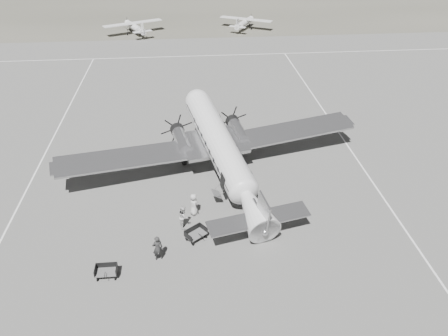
% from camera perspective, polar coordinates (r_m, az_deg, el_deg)
% --- Properties ---
extents(ground, '(260.00, 260.00, 0.00)m').
position_cam_1_polar(ground, '(35.14, 2.30, -5.52)').
color(ground, slate).
rests_on(ground, ground).
extents(taxi_line_right, '(0.15, 80.00, 0.01)m').
position_cam_1_polar(taxi_line_right, '(38.38, 20.42, -4.18)').
color(taxi_line_right, silver).
rests_on(taxi_line_right, ground).
extents(taxi_line_left, '(0.15, 60.00, 0.01)m').
position_cam_1_polar(taxi_line_left, '(45.49, -22.54, 1.30)').
color(taxi_line_left, silver).
rests_on(taxi_line_left, ground).
extents(taxi_line_horizon, '(90.00, 0.15, 0.01)m').
position_cam_1_polar(taxi_line_horizon, '(71.01, -1.87, 14.47)').
color(taxi_line_horizon, silver).
rests_on(taxi_line_horizon, ground).
extents(dc3_airliner, '(32.12, 25.77, 5.38)m').
position_cam_1_polar(dc3_airliner, '(37.67, -0.28, 2.24)').
color(dc3_airliner, '#ABABAD').
rests_on(dc3_airliner, ground).
extents(light_plane_left, '(13.70, 12.72, 2.27)m').
position_cam_1_polar(light_plane_left, '(84.20, -11.64, 17.48)').
color(light_plane_left, silver).
rests_on(light_plane_left, ground).
extents(light_plane_right, '(12.94, 12.17, 2.12)m').
position_cam_1_polar(light_plane_right, '(86.19, 2.75, 18.34)').
color(light_plane_right, silver).
rests_on(light_plane_right, ground).
extents(baggage_cart_near, '(1.95, 1.86, 0.90)m').
position_cam_1_polar(baggage_cart_near, '(32.21, -3.68, -8.63)').
color(baggage_cart_near, '#545454').
rests_on(baggage_cart_near, ground).
extents(baggage_cart_far, '(1.51, 1.06, 0.85)m').
position_cam_1_polar(baggage_cart_far, '(30.45, -15.12, -12.95)').
color(baggage_cart_far, '#545454').
rests_on(baggage_cart_far, ground).
extents(ground_crew, '(0.83, 0.65, 1.99)m').
position_cam_1_polar(ground_crew, '(30.58, -8.66, -10.29)').
color(ground_crew, '#292929').
rests_on(ground_crew, ground).
extents(ramp_agent, '(0.74, 0.94, 1.87)m').
position_cam_1_polar(ramp_agent, '(33.09, -5.30, -6.34)').
color(ramp_agent, '#B3B3B0').
rests_on(ramp_agent, ground).
extents(passenger, '(0.82, 1.04, 1.87)m').
position_cam_1_polar(passenger, '(34.25, -3.98, -4.76)').
color(passenger, '#B6B5B3').
rests_on(passenger, ground).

